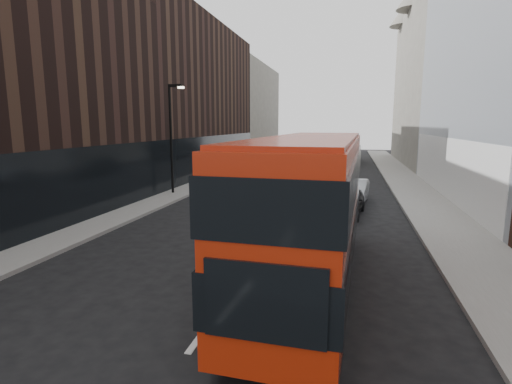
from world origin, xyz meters
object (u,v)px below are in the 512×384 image
Objects in this scene: car_b at (354,191)px; car_c at (328,173)px; red_bus at (310,205)px; street_lamp at (172,131)px; car_a at (346,201)px; grey_bus at (344,147)px.

car_b is 0.79× the size of car_c.
red_bus is 2.59× the size of car_b.
red_bus is (10.26, -13.04, -1.79)m from street_lamp.
car_a is 3.53m from car_b.
red_bus reaches higher than car_c.
red_bus is 9.73m from car_a.
car_a is at bearing 86.76° from red_bus.
grey_bus is at bearing 68.67° from street_lamp.
car_b is 8.13m from car_c.
street_lamp is 12.15m from car_b.
street_lamp is 29.05m from grey_bus.
grey_bus is at bearing 91.85° from red_bus.
car_a is at bearing -90.52° from car_b.
grey_bus is (10.53, 26.97, -2.35)m from street_lamp.
street_lamp reaches higher than car_c.
red_bus is 1.00× the size of grey_bus.
car_a is (0.92, 9.54, -1.67)m from red_bus.
street_lamp is 0.65× the size of red_bus.
car_c is (9.65, 7.89, -3.42)m from street_lamp.
grey_bus is (0.27, 40.01, -0.57)m from red_bus.
grey_bus reaches higher than car_b.
grey_bus is at bearing 98.29° from car_a.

